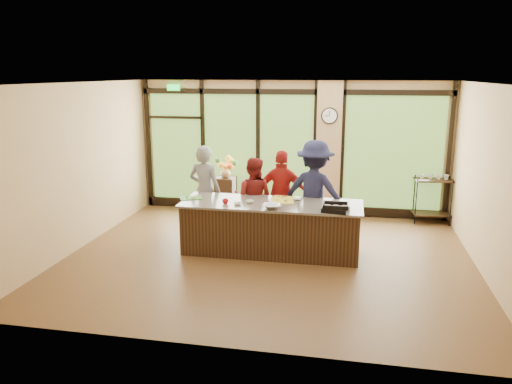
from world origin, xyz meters
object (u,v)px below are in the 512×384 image
at_px(cook_right, 315,192).
at_px(roasting_pan, 336,210).
at_px(cook_left, 205,191).
at_px(bar_cart, 433,194).
at_px(flower_stand, 226,196).
at_px(island_base, 271,229).

relative_size(cook_right, roasting_pan, 4.72).
xyz_separation_m(cook_left, bar_cart, (4.55, 1.71, -0.26)).
bearing_deg(bar_cart, flower_stand, 176.47).
distance_m(island_base, flower_stand, 2.67).
bearing_deg(cook_left, bar_cart, -150.14).
relative_size(island_base, bar_cart, 2.92).
bearing_deg(roasting_pan, cook_right, 123.62).
relative_size(island_base, cook_right, 1.59).
xyz_separation_m(island_base, bar_cart, (3.10, 2.45, 0.20)).
height_order(cook_right, roasting_pan, cook_right).
height_order(island_base, flower_stand, island_base).
relative_size(cook_left, cook_right, 0.92).
height_order(island_base, bar_cart, bar_cart).
bearing_deg(cook_right, bar_cart, -130.50).
xyz_separation_m(cook_right, roasting_pan, (0.43, -1.08, -0.02)).
bearing_deg(island_base, roasting_pan, -18.07).
bearing_deg(cook_right, roasting_pan, 125.38).
xyz_separation_m(cook_right, bar_cart, (2.39, 1.74, -0.34)).
height_order(roasting_pan, flower_stand, roasting_pan).
height_order(flower_stand, bar_cart, bar_cart).
bearing_deg(cook_left, cook_right, -171.69).
bearing_deg(cook_right, island_base, 58.50).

